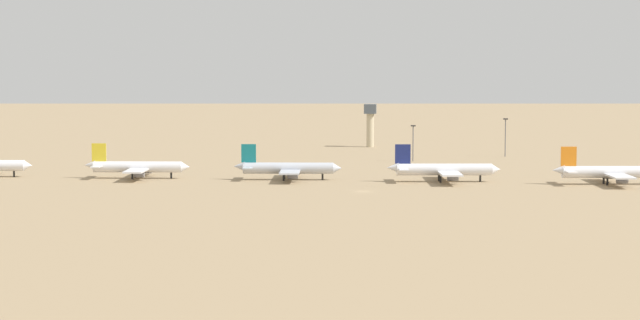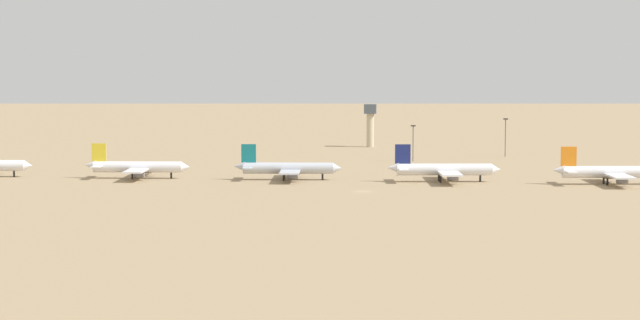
% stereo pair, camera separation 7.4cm
% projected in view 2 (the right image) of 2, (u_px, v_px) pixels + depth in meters
% --- Properties ---
extents(ground, '(4000.00, 4000.00, 0.00)m').
position_uv_depth(ground, '(364.00, 192.00, 319.81)').
color(ground, '#9E8460').
extents(ridge_far_west, '(352.79, 291.61, 72.30)m').
position_uv_depth(ridge_far_west, '(37.00, 62.00, 1546.53)').
color(ridge_far_west, '#7F6C5F').
rests_on(ridge_far_west, ground).
extents(ridge_west, '(241.36, 218.02, 78.13)m').
position_uv_depth(ridge_west, '(153.00, 60.00, 1273.00)').
color(ridge_west, gray).
rests_on(ridge_west, ground).
extents(ridge_center, '(434.47, 356.90, 86.16)m').
position_uv_depth(ridge_center, '(408.00, 57.00, 1498.80)').
color(ridge_center, '#8F7062').
rests_on(ridge_center, ground).
extents(parked_jet_yellow_1, '(33.50, 28.23, 11.06)m').
position_uv_depth(parked_jet_yellow_1, '(137.00, 167.00, 355.69)').
color(parked_jet_yellow_1, white).
rests_on(parked_jet_yellow_1, ground).
extents(parked_jet_teal_2, '(33.78, 28.50, 11.15)m').
position_uv_depth(parked_jet_teal_2, '(287.00, 168.00, 351.21)').
color(parked_jet_teal_2, silver).
rests_on(parked_jet_teal_2, ground).
extents(parked_jet_navy_3, '(34.94, 29.57, 11.54)m').
position_uv_depth(parked_jet_navy_3, '(443.00, 170.00, 345.38)').
color(parked_jet_navy_3, white).
rests_on(parked_jet_navy_3, ground).
extents(parked_jet_orange_4, '(34.49, 29.20, 11.39)m').
position_uv_depth(parked_jet_orange_4, '(609.00, 172.00, 338.14)').
color(parked_jet_orange_4, white).
rests_on(parked_jet_orange_4, ground).
extents(control_tower, '(5.20, 5.20, 18.50)m').
position_uv_depth(control_tower, '(370.00, 121.00, 487.22)').
color(control_tower, '#C6B793').
rests_on(control_tower, ground).
extents(light_pole_mid, '(1.80, 0.50, 13.41)m').
position_uv_depth(light_pole_mid, '(413.00, 140.00, 416.76)').
color(light_pole_mid, '#59595E').
rests_on(light_pole_mid, ground).
extents(light_pole_east, '(1.80, 0.50, 14.86)m').
position_uv_depth(light_pole_east, '(505.00, 134.00, 437.71)').
color(light_pole_east, '#59595E').
rests_on(light_pole_east, ground).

